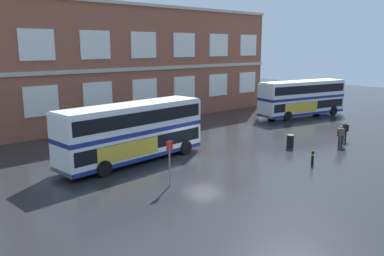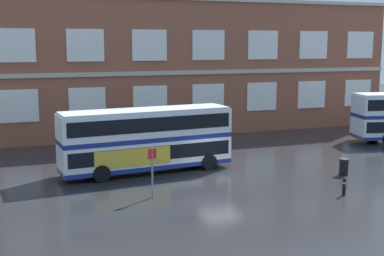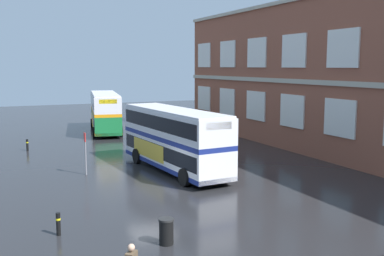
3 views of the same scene
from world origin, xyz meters
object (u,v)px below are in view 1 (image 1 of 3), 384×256
at_px(bus_stand_flag, 170,159).
at_px(station_litter_bin, 290,141).
at_px(double_decker_far, 302,98).
at_px(double_decker_middle, 133,132).
at_px(second_passenger, 341,135).
at_px(safety_bollard_east, 313,157).
at_px(waiting_passenger, 345,130).

bearing_deg(bus_stand_flag, station_litter_bin, 2.71).
bearing_deg(double_decker_far, double_decker_middle, -174.15).
distance_m(second_passenger, safety_bollard_east, 6.26).
xyz_separation_m(double_decker_far, second_passenger, (-9.45, -9.87, -1.22)).
bearing_deg(safety_bollard_east, waiting_passenger, 13.63).
bearing_deg(double_decker_middle, waiting_passenger, -21.63).
relative_size(double_decker_middle, bus_stand_flag, 4.14).
bearing_deg(double_decker_far, waiting_passenger, -129.28).
bearing_deg(waiting_passenger, double_decker_middle, 158.37).
distance_m(double_decker_middle, waiting_passenger, 18.18).
bearing_deg(station_litter_bin, safety_bollard_east, -126.06).
bearing_deg(second_passenger, waiting_passenger, 19.55).
distance_m(double_decker_middle, bus_stand_flag, 5.71).
bearing_deg(second_passenger, bus_stand_flag, 173.57).
bearing_deg(double_decker_far, safety_bollard_east, -144.42).
relative_size(waiting_passenger, safety_bollard_east, 1.79).
bearing_deg(double_decker_far, bus_stand_flag, -162.48).
xyz_separation_m(double_decker_middle, bus_stand_flag, (-1.16, -5.56, -0.51)).
relative_size(double_decker_far, station_litter_bin, 10.96).
relative_size(bus_stand_flag, station_litter_bin, 2.62).
distance_m(waiting_passenger, station_litter_bin, 5.66).
height_order(second_passenger, station_litter_bin, second_passenger).
bearing_deg(waiting_passenger, bus_stand_flag, 176.43).
bearing_deg(station_litter_bin, waiting_passenger, -17.77).
height_order(waiting_passenger, bus_stand_flag, bus_stand_flag).
height_order(double_decker_middle, waiting_passenger, double_decker_middle).
height_order(bus_stand_flag, station_litter_bin, bus_stand_flag).
relative_size(second_passenger, bus_stand_flag, 0.63).
bearing_deg(double_decker_middle, station_litter_bin, -23.37).
distance_m(waiting_passenger, safety_bollard_east, 8.30).
relative_size(second_passenger, safety_bollard_east, 1.79).
relative_size(double_decker_middle, station_litter_bin, 10.85).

